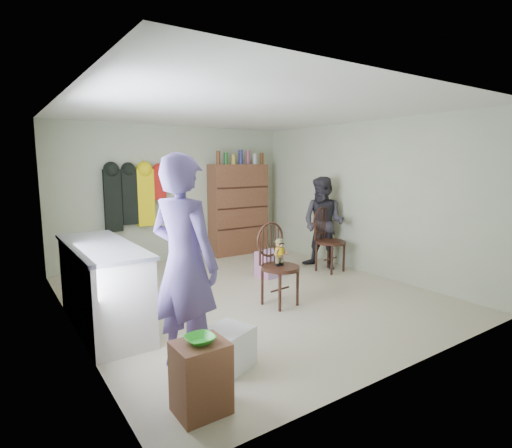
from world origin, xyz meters
TOP-DOWN VIEW (x-y plane):
  - ground_plane at (0.00, 0.00)m, footprint 5.00×5.00m
  - room_walls at (0.00, 0.53)m, footprint 5.00×5.00m
  - counter at (-1.95, 0.00)m, footprint 0.64×1.86m
  - stool at (-1.76, -2.04)m, footprint 0.38×0.32m
  - bowl at (-1.76, -2.04)m, footprint 0.21×0.21m
  - plastic_tub at (-1.26, -1.58)m, footprint 0.48×0.47m
  - chair_front at (0.08, -0.53)m, footprint 0.53×0.53m
  - chair_far at (1.79, 0.30)m, footprint 0.53×0.53m
  - striped_bag at (0.76, 0.57)m, footprint 0.45×0.38m
  - person_left at (-1.58, -1.38)m, footprint 0.70×0.82m
  - person_right at (1.85, 0.48)m, footprint 0.83×0.93m
  - dresser at (1.25, 2.30)m, footprint 1.20×0.39m
  - coat_rack at (-0.83, 2.38)m, footprint 1.42×0.12m

SIDE VIEW (x-z plane):
  - ground_plane at x=0.00m, z-range 0.00..0.00m
  - plastic_tub at x=-1.26m, z-range 0.00..0.36m
  - striped_bag at x=0.76m, z-range 0.00..0.42m
  - stool at x=-1.76m, z-range 0.00..0.54m
  - counter at x=-1.95m, z-range 0.00..0.94m
  - bowl at x=-1.76m, z-range 0.54..0.59m
  - chair_far at x=1.79m, z-range 0.04..1.12m
  - chair_front at x=0.08m, z-range 0.06..1.13m
  - person_right at x=1.85m, z-range 0.00..1.59m
  - dresser at x=1.25m, z-range -0.13..1.95m
  - person_left at x=-1.58m, z-range 0.00..1.90m
  - coat_rack at x=-0.83m, z-range 0.70..1.80m
  - room_walls at x=0.00m, z-range -0.92..4.08m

